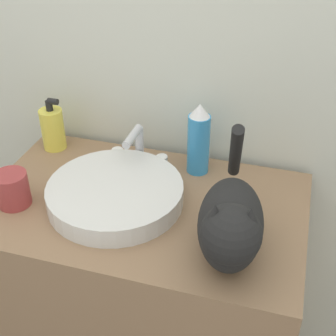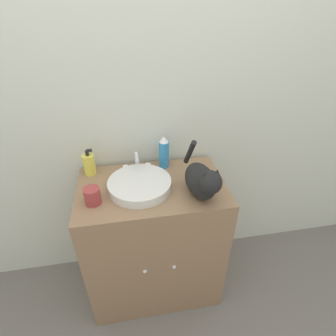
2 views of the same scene
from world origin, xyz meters
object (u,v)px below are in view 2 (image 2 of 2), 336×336
at_px(cat, 202,180).
at_px(soap_bottle, 89,164).
at_px(spray_bottle, 164,152).
at_px(cup, 92,196).

relative_size(cat, soap_bottle, 2.35).
xyz_separation_m(cat, soap_bottle, (-0.58, 0.32, -0.04)).
relative_size(soap_bottle, spray_bottle, 0.79).
bearing_deg(soap_bottle, spray_bottle, -0.01).
height_order(soap_bottle, spray_bottle, spray_bottle).
bearing_deg(cat, cup, -102.39).
distance_m(soap_bottle, cup, 0.28).
relative_size(soap_bottle, cup, 1.83).
relative_size(spray_bottle, cup, 2.31).
height_order(cat, cup, cat).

